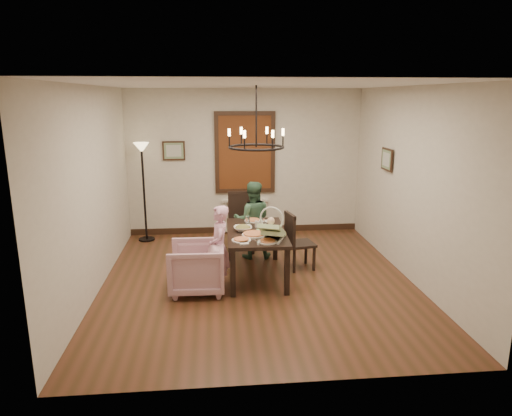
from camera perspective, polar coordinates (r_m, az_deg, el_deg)
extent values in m
cube|color=#582F1E|center=(6.83, 0.19, -9.04)|extent=(4.50, 5.00, 0.01)
cube|color=white|center=(6.30, 0.21, 15.15)|extent=(4.50, 5.00, 0.01)
cube|color=beige|center=(8.87, -1.40, 5.68)|extent=(4.50, 0.01, 2.80)
cube|color=beige|center=(6.59, -19.67, 2.05)|extent=(0.01, 5.00, 2.80)
cube|color=beige|center=(7.00, 18.87, 2.76)|extent=(0.01, 5.00, 2.80)
cube|color=black|center=(6.76, 0.03, -3.09)|extent=(0.89, 1.54, 0.05)
cube|color=black|center=(6.20, -2.90, -8.18)|extent=(0.07, 0.07, 0.66)
cube|color=black|center=(7.52, -3.16, -4.20)|extent=(0.07, 0.07, 0.66)
cube|color=black|center=(6.26, 3.90, -7.99)|extent=(0.07, 0.07, 0.66)
cube|color=black|center=(7.56, 2.42, -4.08)|extent=(0.07, 0.07, 0.66)
imported|color=#CB9BAC|center=(6.41, -7.44, -7.37)|extent=(0.79, 0.77, 0.70)
imported|color=#E4A1C1|center=(6.44, -4.58, -5.81)|extent=(0.24, 0.36, 0.99)
imported|color=#385F45|center=(7.62, -0.45, -2.31)|extent=(0.54, 0.42, 1.08)
imported|color=white|center=(6.75, -1.65, -2.54)|extent=(0.33, 0.33, 0.08)
cylinder|color=tan|center=(6.53, -0.28, -3.30)|extent=(0.34, 0.34, 0.04)
cylinder|color=silver|center=(6.66, 1.01, -2.44)|extent=(0.08, 0.08, 0.15)
cube|color=#5D2D12|center=(8.81, -1.38, 6.94)|extent=(1.00, 0.03, 1.40)
cube|color=black|center=(8.82, -10.24, 7.06)|extent=(0.42, 0.03, 0.36)
cube|color=black|center=(7.77, 16.05, 5.86)|extent=(0.03, 0.42, 0.36)
torus|color=black|center=(6.51, 0.04, 7.61)|extent=(0.80, 0.80, 0.04)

